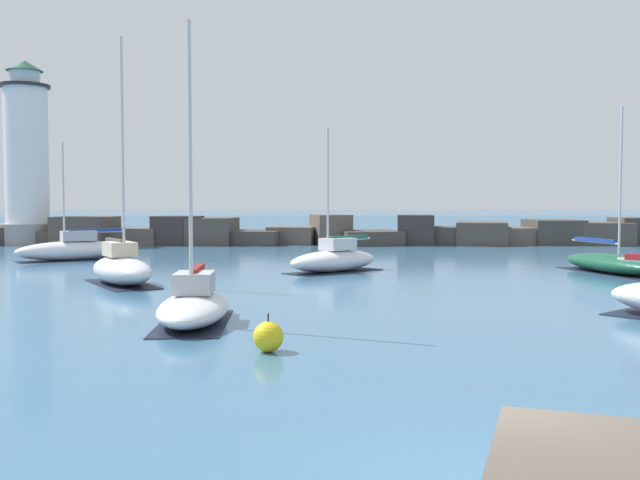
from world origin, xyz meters
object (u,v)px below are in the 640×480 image
Objects in this scene: sailboat_moored_0 at (336,259)px; sailboat_moored_6 at (123,268)px; mooring_buoy_orange_near at (270,337)px; sailboat_moored_2 at (75,249)px; sailboat_moored_5 at (195,305)px; lighthouse at (28,164)px; sailboat_moored_3 at (613,263)px.

sailboat_moored_6 is (-9.69, -5.75, 0.08)m from sailboat_moored_0.
sailboat_moored_0 is at bearing 30.67° from sailboat_moored_6.
sailboat_moored_2 is at bearing 117.54° from mooring_buoy_orange_near.
mooring_buoy_orange_near is (2.59, -4.14, -0.19)m from sailboat_moored_5.
sailboat_moored_5 is (-4.63, -16.00, -0.09)m from sailboat_moored_0.
lighthouse is 2.08× the size of sailboat_moored_0.
lighthouse is at bearing 118.22° from sailboat_moored_5.
sailboat_moored_2 is at bearing -59.70° from lighthouse.
lighthouse reaches higher than mooring_buoy_orange_near.
sailboat_moored_2 is 0.68× the size of sailboat_moored_6.
sailboat_moored_6 is 16.30m from mooring_buoy_orange_near.
sailboat_moored_0 is at bearing 176.74° from sailboat_moored_3.
sailboat_moored_6 is (-5.06, 10.25, 0.17)m from sailboat_moored_5.
sailboat_moored_5 is (-19.03, -15.18, 0.05)m from sailboat_moored_3.
lighthouse is 16.32× the size of mooring_buoy_orange_near.
sailboat_moored_3 is (40.39, -24.62, -6.40)m from lighthouse.
sailboat_moored_5 is at bearing -63.30° from sailboat_moored_2.
sailboat_moored_2 is at bearing 155.92° from sailboat_moored_0.
sailboat_moored_0 reaches higher than sailboat_moored_2.
sailboat_moored_0 is 1.02× the size of sailboat_moored_2.
lighthouse is 35.79m from sailboat_moored_0.
sailboat_moored_6 reaches higher than sailboat_moored_2.
sailboat_moored_5 reaches higher than mooring_buoy_orange_near.
sailboat_moored_0 is 14.42m from sailboat_moored_3.
sailboat_moored_2 is 30.96m from mooring_buoy_orange_near.
sailboat_moored_0 is (25.99, -23.80, -6.27)m from lighthouse.
sailboat_moored_5 is 0.83× the size of sailboat_moored_6.
sailboat_moored_0 is 20.24m from mooring_buoy_orange_near.
sailboat_moored_2 is 14.66m from sailboat_moored_6.
sailboat_moored_6 is at bearing -168.44° from sailboat_moored_3.
lighthouse is 1.73× the size of sailboat_moored_5.
sailboat_moored_6 is (16.30, -29.54, -6.19)m from lighthouse.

